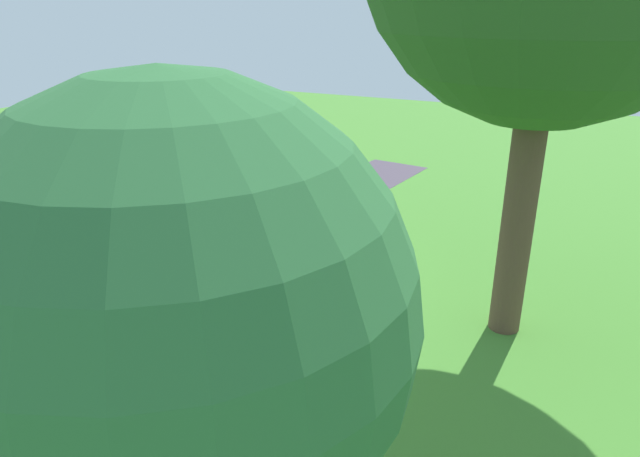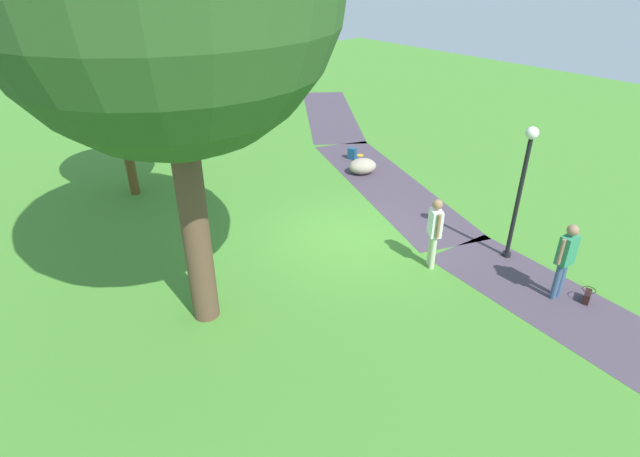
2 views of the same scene
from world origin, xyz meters
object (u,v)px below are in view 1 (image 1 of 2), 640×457
lawn_boulder (38,300)px  man_near_boulder (303,201)px  young_tree_near_path (182,313)px  lamp_post (257,142)px  handbag_on_grass (308,193)px  woman_with_handbag (311,169)px

lawn_boulder → man_near_boulder: 5.79m
young_tree_near_path → lamp_post: young_tree_near_path is taller
young_tree_near_path → handbag_on_grass: bearing=-156.1°
man_near_boulder → handbag_on_grass: bearing=-154.4°
young_tree_near_path → man_near_boulder: size_ratio=2.83×
lawn_boulder → man_near_boulder: bearing=151.4°
lamp_post → lawn_boulder: (5.95, -0.98, -1.76)m
woman_with_handbag → man_near_boulder: (2.49, 1.07, -0.02)m
woman_with_handbag → handbag_on_grass: 1.08m
young_tree_near_path → lawn_boulder: bearing=-118.0°
man_near_boulder → lawn_boulder: bearing=-28.6°
lawn_boulder → young_tree_near_path: bearing=62.0°
young_tree_near_path → lawn_boulder: young_tree_near_path is taller
lamp_post → handbag_on_grass: bearing=170.8°
lawn_boulder → handbag_on_grass: bearing=170.7°
man_near_boulder → young_tree_near_path: bearing=23.2°
woman_with_handbag → handbag_on_grass: (-0.50, -0.36, -0.88)m
lamp_post → handbag_on_grass: size_ratio=9.48×
young_tree_near_path → lamp_post: bearing=-150.0°
young_tree_near_path → lawn_boulder: size_ratio=4.35×
lamp_post → handbag_on_grass: 2.82m
young_tree_near_path → man_near_boulder: (-8.43, -3.62, -2.37)m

